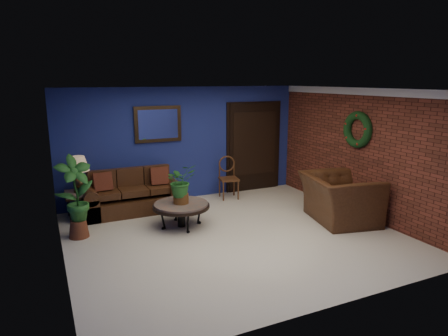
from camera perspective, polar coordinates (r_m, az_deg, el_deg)
name	(u,v)px	position (r m, az deg, el deg)	size (l,w,h in m)	color
floor	(234,235)	(7.05, 1.41, -9.58)	(5.50, 5.50, 0.00)	beige
wall_back	(185,144)	(8.95, -5.66, 3.47)	(5.50, 0.04, 2.50)	navy
wall_left	(57,183)	(6.02, -22.72, -1.97)	(0.04, 5.00, 2.50)	navy
wall_right_brick	(360,153)	(8.26, 18.85, 2.08)	(0.04, 5.00, 2.50)	maroon
ceiling	(235,89)	(6.53, 1.53, 11.18)	(5.50, 5.00, 0.02)	white
crown_molding	(363,91)	(8.12, 19.29, 10.28)	(0.03, 5.00, 0.14)	white
wall_mirror	(158,124)	(8.67, -9.41, 6.20)	(1.02, 0.06, 0.77)	#473118
closet_door	(254,147)	(9.67, 4.27, 2.98)	(1.44, 0.06, 2.18)	black
wreath	(357,130)	(8.18, 18.53, 5.21)	(0.72, 0.72, 0.16)	black
sofa	(132,197)	(8.42, -13.01, -4.10)	(1.95, 0.84, 0.88)	#492815
coffee_table	(181,206)	(7.36, -6.14, -5.44)	(1.04, 1.04, 0.45)	#514D47
end_table	(81,198)	(8.23, -19.77, -4.05)	(0.58, 0.58, 0.53)	#514D47
table_lamp	(79,170)	(8.10, -20.06, -0.23)	(0.40, 0.40, 0.67)	#473118
side_chair	(228,174)	(9.08, 0.58, -0.92)	(0.47, 0.47, 0.95)	#563318
armchair	(339,198)	(7.91, 16.17, -4.20)	(1.36, 1.19, 0.89)	#492815
coffee_plant	(181,182)	(7.24, -6.23, -2.03)	(0.60, 0.54, 0.72)	brown
floor_plant	(320,190)	(8.66, 13.60, -3.10)	(0.34, 0.28, 0.74)	brown
tall_plant	(76,194)	(7.17, -20.40, -3.48)	(0.73, 0.60, 1.43)	brown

